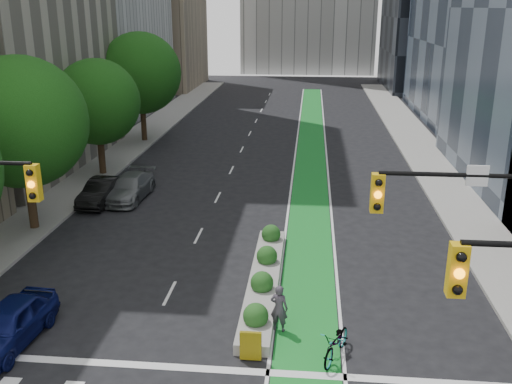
% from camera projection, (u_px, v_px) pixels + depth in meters
% --- Properties ---
extents(sidewalk_left, '(3.60, 90.00, 0.15)m').
position_uv_depth(sidewalk_left, '(107.00, 162.00, 41.54)').
color(sidewalk_left, gray).
rests_on(sidewalk_left, ground).
extents(sidewalk_right, '(3.60, 90.00, 0.15)m').
position_uv_depth(sidewalk_right, '(438.00, 171.00, 39.38)').
color(sidewalk_right, gray).
rests_on(sidewalk_right, ground).
extents(bike_lane_paint, '(2.20, 70.00, 0.01)m').
position_uv_depth(bike_lane_paint, '(311.00, 151.00, 44.94)').
color(bike_lane_paint, '#167D27').
rests_on(bike_lane_paint, ground).
extents(tree_mid, '(6.40, 6.40, 8.78)m').
position_uv_depth(tree_mid, '(21.00, 122.00, 27.46)').
color(tree_mid, black).
rests_on(tree_mid, ground).
extents(tree_midfar, '(5.60, 5.60, 7.76)m').
position_uv_depth(tree_midfar, '(97.00, 102.00, 37.11)').
color(tree_midfar, black).
rests_on(tree_midfar, ground).
extents(tree_far, '(6.60, 6.60, 9.00)m').
position_uv_depth(tree_far, '(141.00, 73.00, 46.34)').
color(tree_far, black).
rests_on(tree_far, ground).
extents(median_planter, '(1.20, 10.26, 1.10)m').
position_uv_depth(median_planter, '(264.00, 277.00, 23.27)').
color(median_planter, gray).
rests_on(median_planter, ground).
extents(bicycle, '(1.44, 2.21, 1.09)m').
position_uv_depth(bicycle, '(337.00, 343.00, 18.42)').
color(bicycle, gray).
rests_on(bicycle, ground).
extents(cyclist, '(0.73, 0.57, 1.76)m').
position_uv_depth(cyclist, '(279.00, 308.00, 19.88)').
color(cyclist, '#3F3844').
rests_on(cyclist, ground).
extents(parked_car_left_near, '(2.05, 4.43, 1.47)m').
position_uv_depth(parked_car_left_near, '(9.00, 324.00, 19.14)').
color(parked_car_left_near, '#0D144F').
rests_on(parked_car_left_near, ground).
extents(parked_car_left_mid, '(1.71, 4.36, 1.41)m').
position_uv_depth(parked_car_left_mid, '(102.00, 191.00, 32.95)').
color(parked_car_left_mid, black).
rests_on(parked_car_left_mid, ground).
extents(parked_car_left_far, '(2.22, 4.98, 1.42)m').
position_uv_depth(parked_car_left_far, '(130.00, 187.00, 33.66)').
color(parked_car_left_far, slate).
rests_on(parked_car_left_far, ground).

